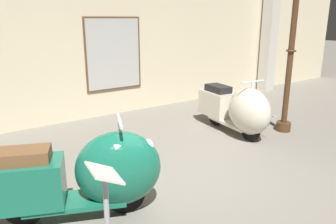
# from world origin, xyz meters

# --- Properties ---
(ground_plane) EXTENTS (60.00, 60.00, 0.00)m
(ground_plane) POSITION_xyz_m (0.00, 0.00, 0.00)
(ground_plane) COLOR slate
(showroom_back_wall) EXTENTS (18.00, 0.63, 3.87)m
(showroom_back_wall) POSITION_xyz_m (0.19, 3.95, 1.93)
(showroom_back_wall) COLOR beige
(showroom_back_wall) RESTS_ON ground
(scooter_0) EXTENTS (1.91, 1.19, 1.13)m
(scooter_0) POSITION_xyz_m (-1.69, 0.22, 0.52)
(scooter_0) COLOR black
(scooter_0) RESTS_ON ground
(scooter_1) EXTENTS (0.73, 1.87, 1.11)m
(scooter_1) POSITION_xyz_m (1.65, 1.18, 0.51)
(scooter_1) COLOR black
(scooter_1) RESTS_ON ground
(lamppost) EXTENTS (0.28, 0.28, 3.01)m
(lamppost) POSITION_xyz_m (2.58, 0.81, 1.64)
(lamppost) COLOR #472D19
(lamppost) RESTS_ON ground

